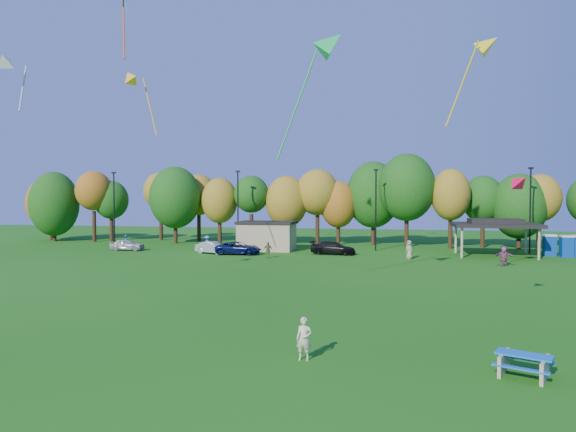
% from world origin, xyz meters
% --- Properties ---
extents(ground, '(160.00, 160.00, 0.00)m').
position_xyz_m(ground, '(0.00, 0.00, 0.00)').
color(ground, '#19600F').
rests_on(ground, ground).
extents(tree_line, '(93.57, 10.55, 11.15)m').
position_xyz_m(tree_line, '(-1.03, 45.51, 5.91)').
color(tree_line, black).
rests_on(tree_line, ground).
extents(lamp_posts, '(64.50, 0.25, 9.09)m').
position_xyz_m(lamp_posts, '(2.00, 40.00, 4.90)').
color(lamp_posts, black).
rests_on(lamp_posts, ground).
extents(utility_building, '(6.30, 4.30, 3.25)m').
position_xyz_m(utility_building, '(-10.00, 38.00, 1.64)').
color(utility_building, tan).
rests_on(utility_building, ground).
extents(pavilion, '(8.20, 6.20, 3.77)m').
position_xyz_m(pavilion, '(14.00, 37.00, 3.23)').
color(pavilion, tan).
rests_on(pavilion, ground).
extents(porta_potties, '(3.75, 2.13, 2.18)m').
position_xyz_m(porta_potties, '(20.77, 37.87, 1.10)').
color(porta_potties, '#0B3A94').
rests_on(porta_potties, ground).
extents(picnic_table, '(2.15, 1.99, 0.75)m').
position_xyz_m(picnic_table, '(8.18, 0.05, 0.43)').
color(picnic_table, tan).
rests_on(picnic_table, ground).
extents(kite_flyer, '(0.57, 0.38, 1.56)m').
position_xyz_m(kite_flyer, '(0.82, 0.26, 0.78)').
color(kite_flyer, beige).
rests_on(kite_flyer, ground).
extents(car_a, '(3.91, 1.88, 1.29)m').
position_xyz_m(car_a, '(-25.28, 34.62, 0.64)').
color(car_a, beige).
rests_on(car_a, ground).
extents(car_b, '(4.12, 2.56, 1.28)m').
position_xyz_m(car_b, '(-14.71, 33.34, 0.64)').
color(car_b, '#9F9EA4').
rests_on(car_b, ground).
extents(car_c, '(4.89, 2.48, 1.32)m').
position_xyz_m(car_c, '(-11.84, 33.16, 0.66)').
color(car_c, '#0C1448').
rests_on(car_c, ground).
extents(car_d, '(4.88, 2.44, 1.36)m').
position_xyz_m(car_d, '(-2.20, 35.19, 0.68)').
color(car_d, black).
rests_on(car_d, ground).
extents(far_person_0, '(1.34, 1.14, 1.80)m').
position_xyz_m(far_person_0, '(-15.79, 34.56, 0.90)').
color(far_person_0, '#4E75AC').
rests_on(far_person_0, ground).
extents(far_person_1, '(0.89, 0.97, 1.61)m').
position_xyz_m(far_person_1, '(-26.32, 36.14, 0.80)').
color(far_person_1, teal).
rests_on(far_person_1, ground).
extents(far_person_2, '(1.01, 0.76, 1.60)m').
position_xyz_m(far_person_2, '(-8.06, 30.62, 0.80)').
color(far_person_2, olive).
rests_on(far_person_2, ground).
extents(far_person_3, '(1.68, 0.59, 1.79)m').
position_xyz_m(far_person_3, '(13.21, 28.67, 0.89)').
color(far_person_3, '#A64574').
rests_on(far_person_3, ground).
extents(far_person_4, '(0.96, 1.04, 1.78)m').
position_xyz_m(far_person_4, '(5.44, 32.81, 0.89)').
color(far_person_4, tan).
rests_on(far_person_4, ground).
extents(kite_2, '(1.27, 1.33, 1.08)m').
position_xyz_m(kite_2, '(9.94, 8.70, 6.65)').
color(kite_2, red).
extents(kite_3, '(1.39, 2.22, 3.48)m').
position_xyz_m(kite_3, '(-17.50, 7.68, 13.57)').
color(kite_3, silver).
extents(kite_4, '(3.32, 1.61, 5.47)m').
position_xyz_m(kite_4, '(9.14, 13.35, 14.54)').
color(kite_4, yellow).
extents(kite_12, '(4.48, 2.06, 7.52)m').
position_xyz_m(kite_12, '(0.50, 10.80, 14.37)').
color(kite_12, green).
extents(kite_14, '(3.15, 2.09, 5.42)m').
position_xyz_m(kite_14, '(-16.37, 19.44, 15.30)').
color(kite_14, '#FFAE1A').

